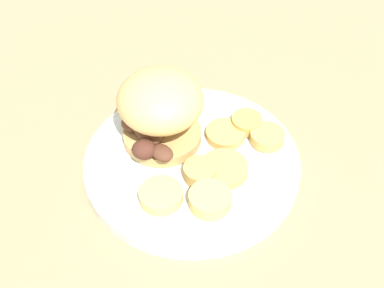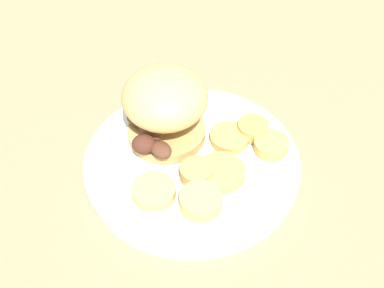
# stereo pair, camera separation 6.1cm
# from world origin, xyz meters

# --- Properties ---
(ground_plane) EXTENTS (4.00, 4.00, 0.00)m
(ground_plane) POSITION_xyz_m (0.00, 0.00, 0.00)
(ground_plane) COLOR #937F5B
(dinner_plate) EXTENTS (0.26, 0.26, 0.02)m
(dinner_plate) POSITION_xyz_m (0.00, 0.00, 0.01)
(dinner_plate) COLOR silver
(dinner_plate) RESTS_ON ground_plane
(sandwich) EXTENTS (0.11, 0.10, 0.09)m
(sandwich) POSITION_xyz_m (0.00, -0.05, 0.07)
(sandwich) COLOR tan
(sandwich) RESTS_ON dinner_plate
(potato_round_0) EXTENTS (0.04, 0.04, 0.02)m
(potato_round_0) POSITION_xyz_m (-0.09, 0.02, 0.02)
(potato_round_0) COLOR tan
(potato_round_0) RESTS_ON dinner_plate
(potato_round_1) EXTENTS (0.05, 0.05, 0.02)m
(potato_round_1) POSITION_xyz_m (0.04, 0.06, 0.02)
(potato_round_1) COLOR #DBB766
(potato_round_1) RESTS_ON dinner_plate
(potato_round_2) EXTENTS (0.05, 0.05, 0.01)m
(potato_round_2) POSITION_xyz_m (0.07, 0.01, 0.02)
(potato_round_2) COLOR #DBB766
(potato_round_2) RESTS_ON dinner_plate
(potato_round_3) EXTENTS (0.04, 0.04, 0.01)m
(potato_round_3) POSITION_xyz_m (-0.08, 0.05, 0.02)
(potato_round_3) COLOR tan
(potato_round_3) RESTS_ON dinner_plate
(potato_round_4) EXTENTS (0.06, 0.06, 0.01)m
(potato_round_4) POSITION_xyz_m (-0.01, 0.04, 0.02)
(potato_round_4) COLOR tan
(potato_round_4) RESTS_ON dinner_plate
(potato_round_5) EXTENTS (0.04, 0.04, 0.02)m
(potato_round_5) POSITION_xyz_m (0.01, 0.03, 0.02)
(potato_round_5) COLOR tan
(potato_round_5) RESTS_ON dinner_plate
(potato_round_6) EXTENTS (0.05, 0.05, 0.01)m
(potato_round_6) POSITION_xyz_m (-0.05, 0.01, 0.02)
(potato_round_6) COLOR tan
(potato_round_6) RESTS_ON dinner_plate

